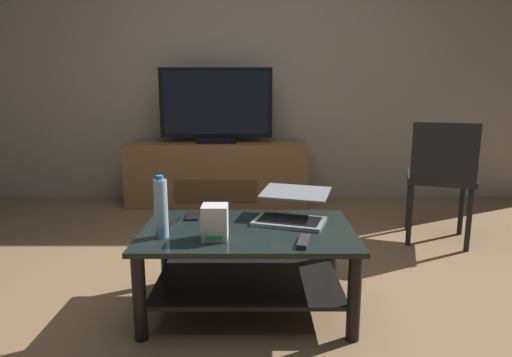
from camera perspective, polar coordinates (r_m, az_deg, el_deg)
ground_plane at (r=2.37m, az=0.57°, el=-15.77°), size 7.68×7.68×0.00m
back_wall at (r=4.46m, az=0.37°, el=15.48°), size 6.40×0.12×2.80m
coffee_table at (r=2.19m, az=-0.96°, el=-9.86°), size 1.03×0.67×0.42m
media_cabinet at (r=4.22m, az=-4.96°, el=0.66°), size 1.70×0.45×0.60m
television at (r=4.13m, az=-5.14°, el=9.30°), size 1.05×0.20×0.69m
dining_chair at (r=3.33m, az=23.14°, el=0.54°), size 0.55×0.55×0.88m
laptop at (r=2.27m, az=4.82°, el=-4.04°), size 0.44×0.45×0.15m
router_box at (r=1.99m, az=-5.28°, el=-5.69°), size 0.12×0.12×0.16m
water_bottle_near at (r=2.04m, az=-12.21°, el=-3.80°), size 0.06×0.06×0.29m
cell_phone at (r=2.36m, az=-8.17°, el=-4.90°), size 0.08×0.14×0.01m
tv_remote at (r=1.95m, az=6.35°, el=-8.18°), size 0.08×0.17×0.02m
soundbar_remote at (r=2.26m, az=-10.97°, el=-5.59°), size 0.08×0.17×0.02m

